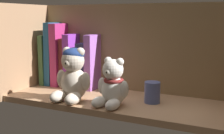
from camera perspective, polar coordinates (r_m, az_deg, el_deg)
shelf_board at (r=97.27cm, az=0.76°, el=-6.87°), size 74.13×26.24×2.00cm
shelf_back_panel at (r=106.48cm, az=3.90°, el=3.23°), size 76.53×1.20×33.49cm
shelf_side_panel_left at (r=115.06cm, az=-16.61°, el=3.33°), size 1.60×28.64×33.49cm
book_0 at (r=121.16cm, az=-12.13°, el=1.49°), size 2.08×11.65×19.69cm
book_1 at (r=119.23cm, az=-11.16°, el=2.59°), size 3.42×10.83×24.68cm
book_2 at (r=117.40cm, az=-9.92°, el=2.45°), size 3.05×11.16×24.33cm
book_3 at (r=116.17cm, az=-8.74°, el=1.00°), size 2.27×9.08×18.71cm
book_4 at (r=114.55cm, az=-7.63°, el=1.33°), size 2.79×10.18×20.37cm
book_5 at (r=113.44cm, az=-6.40°, el=-0.09°), size 2.37×9.58×15.07cm
book_6 at (r=111.62cm, az=-5.02°, el=0.32°), size 3.61×10.06×17.21cm
book_7 at (r=109.71cm, az=-3.53°, el=1.02°), size 2.72×10.70×20.38cm
teddy_bear_larger at (r=95.18cm, az=-7.70°, el=-1.62°), size 12.54×12.68×17.27cm
teddy_bear_smaller at (r=88.64cm, az=0.06°, el=-3.61°), size 10.98×11.34×14.85cm
pillar_candle at (r=93.21cm, az=7.88°, el=-4.92°), size 4.99×4.99×6.72cm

